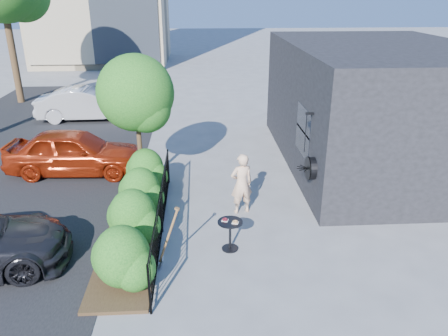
{
  "coord_description": "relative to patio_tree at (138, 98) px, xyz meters",
  "views": [
    {
      "loc": [
        -0.53,
        -9.58,
        5.64
      ],
      "look_at": [
        0.12,
        1.17,
        1.2
      ],
      "focal_mm": 35.0,
      "sensor_mm": 36.0,
      "label": 1
    }
  ],
  "objects": [
    {
      "name": "patio_tree",
      "position": [
        0.0,
        0.0,
        0.0
      ],
      "size": [
        2.2,
        2.2,
        3.94
      ],
      "color": "#3F2B19",
      "rests_on": "ground"
    },
    {
      "name": "planting_bed",
      "position": [
        0.04,
        -2.76,
        -2.72
      ],
      "size": [
        1.3,
        6.0,
        0.08
      ],
      "primitive_type": "cube",
      "color": "#382616",
      "rests_on": "ground"
    },
    {
      "name": "ground",
      "position": [
        2.24,
        -2.76,
        -2.76
      ],
      "size": [
        120.0,
        120.0,
        0.0
      ],
      "primitive_type": "plane",
      "color": "gray",
      "rests_on": "ground"
    },
    {
      "name": "fence",
      "position": [
        0.74,
        -2.76,
        -2.2
      ],
      "size": [
        0.05,
        6.05,
        1.1
      ],
      "color": "black",
      "rests_on": "ground"
    },
    {
      "name": "shrubs",
      "position": [
        0.14,
        -2.66,
        -2.06
      ],
      "size": [
        1.1,
        5.6,
        1.24
      ],
      "color": "#124E17",
      "rests_on": "ground"
    },
    {
      "name": "car_silver",
      "position": [
        -3.37,
        7.62,
        -2.02
      ],
      "size": [
        4.52,
        1.69,
        1.48
      ],
      "primitive_type": "imported",
      "rotation": [
        0.0,
        0.0,
        1.6
      ],
      "color": "silver",
      "rests_on": "ground"
    },
    {
      "name": "woman",
      "position": [
        2.81,
        -1.84,
        -1.92
      ],
      "size": [
        0.7,
        0.55,
        1.68
      ],
      "primitive_type": "imported",
      "rotation": [
        0.0,
        0.0,
        3.42
      ],
      "color": "beige",
      "rests_on": "ground"
    },
    {
      "name": "shop_building",
      "position": [
        7.73,
        1.74,
        -0.76
      ],
      "size": [
        6.22,
        9.0,
        4.0
      ],
      "color": "black",
      "rests_on": "ground"
    },
    {
      "name": "car_red",
      "position": [
        -2.35,
        1.22,
        -2.03
      ],
      "size": [
        4.41,
        1.97,
        1.47
      ],
      "primitive_type": "imported",
      "rotation": [
        0.0,
        0.0,
        1.52
      ],
      "color": "maroon",
      "rests_on": "ground"
    },
    {
      "name": "shovel",
      "position": [
        0.98,
        -4.31,
        -2.11
      ],
      "size": [
        0.51,
        0.19,
        1.5
      ],
      "color": "brown",
      "rests_on": "ground"
    },
    {
      "name": "cafe_table",
      "position": [
        2.37,
        -3.65,
        -2.26
      ],
      "size": [
        0.58,
        0.58,
        0.78
      ],
      "rotation": [
        0.0,
        0.0,
        -0.3
      ],
      "color": "black",
      "rests_on": "ground"
    }
  ]
}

